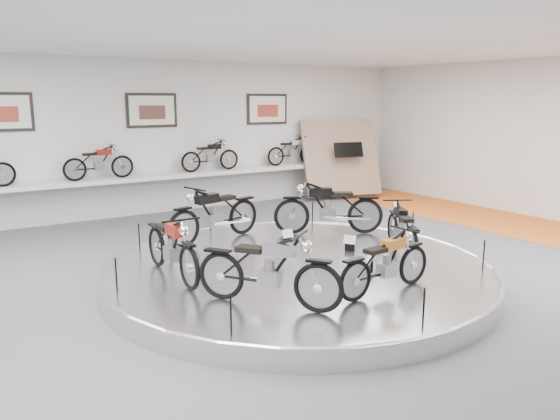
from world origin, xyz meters
TOP-DOWN VIEW (x-y plane):
  - floor at (0.00, 0.00)m, footprint 16.00×16.00m
  - ceiling at (0.00, 0.00)m, footprint 16.00×16.00m
  - wall_back at (0.00, 7.00)m, footprint 16.00×0.00m
  - orange_carpet_strip at (6.80, 0.00)m, footprint 2.40×12.60m
  - dado_band at (0.00, 6.98)m, footprint 15.68×0.04m
  - display_platform at (0.00, 0.30)m, footprint 6.40×6.40m
  - platform_rim at (0.00, 0.30)m, footprint 6.40×6.40m
  - shelf at (0.00, 6.70)m, footprint 11.00×0.55m
  - poster_left at (-3.50, 6.96)m, footprint 1.35×0.06m
  - poster_center at (0.00, 6.96)m, footprint 1.35×0.06m
  - poster_right at (3.50, 6.96)m, footprint 1.35×0.06m
  - display_panel at (5.60, 6.10)m, footprint 2.56×1.52m
  - shelf_bike_b at (-1.50, 6.70)m, footprint 1.22×0.43m
  - shelf_bike_c at (1.50, 6.70)m, footprint 1.22×0.43m
  - shelf_bike_d at (4.20, 6.70)m, footprint 1.22×0.43m
  - bike_a at (1.68, 1.66)m, footprint 1.95×1.53m
  - bike_b at (-0.50, 2.40)m, footprint 1.95×1.06m
  - bike_c at (-2.03, 0.77)m, footprint 0.62×1.70m
  - bike_d at (-1.42, -1.05)m, footprint 1.50×1.76m
  - bike_e at (0.23, -1.50)m, footprint 1.53×0.64m
  - bike_f at (1.87, -0.19)m, footprint 1.23×1.61m

SIDE VIEW (x-z plane):
  - floor at x=0.00m, z-range 0.00..0.00m
  - orange_carpet_strip at x=6.80m, z-range 0.00..0.01m
  - display_platform at x=0.00m, z-range 0.00..0.30m
  - platform_rim at x=0.00m, z-range 0.22..0.32m
  - dado_band at x=0.00m, z-range 0.00..1.10m
  - bike_e at x=0.23m, z-range 0.30..1.18m
  - bike_f at x=1.87m, z-range 0.30..1.21m
  - bike_c at x=-2.03m, z-range 0.30..1.30m
  - bike_d at x=-1.42m, z-range 0.30..1.32m
  - bike_b at x=-0.50m, z-range 0.30..1.39m
  - bike_a at x=1.68m, z-range 0.30..1.40m
  - shelf at x=0.00m, z-range 0.95..1.05m
  - display_panel at x=5.60m, z-range 0.10..2.40m
  - shelf_bike_b at x=-1.50m, z-range 1.05..1.78m
  - shelf_bike_c at x=1.50m, z-range 1.05..1.78m
  - shelf_bike_d at x=4.20m, z-range 1.05..1.78m
  - wall_back at x=0.00m, z-range -6.00..10.00m
  - poster_left at x=-3.50m, z-range 2.26..3.14m
  - poster_center at x=0.00m, z-range 2.26..3.14m
  - poster_right at x=3.50m, z-range 2.26..3.14m
  - ceiling at x=0.00m, z-range 4.00..4.00m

